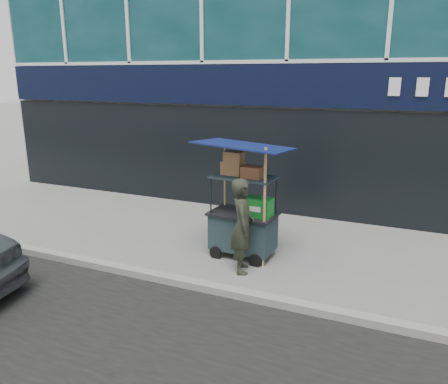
% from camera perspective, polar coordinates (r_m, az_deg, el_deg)
% --- Properties ---
extents(ground, '(80.00, 80.00, 0.00)m').
position_cam_1_polar(ground, '(6.88, -1.71, -12.01)').
color(ground, slate).
rests_on(ground, ground).
extents(curb, '(80.00, 0.18, 0.12)m').
position_cam_1_polar(curb, '(6.69, -2.45, -12.26)').
color(curb, gray).
rests_on(curb, ground).
extents(vendor_cart, '(1.59, 1.17, 2.07)m').
position_cam_1_polar(vendor_cart, '(7.64, 2.62, -3.28)').
color(vendor_cart, black).
rests_on(vendor_cart, ground).
extents(vendor_man, '(0.56, 0.67, 1.56)m').
position_cam_1_polar(vendor_man, '(7.04, 2.41, -4.43)').
color(vendor_man, '#25291E').
rests_on(vendor_man, ground).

